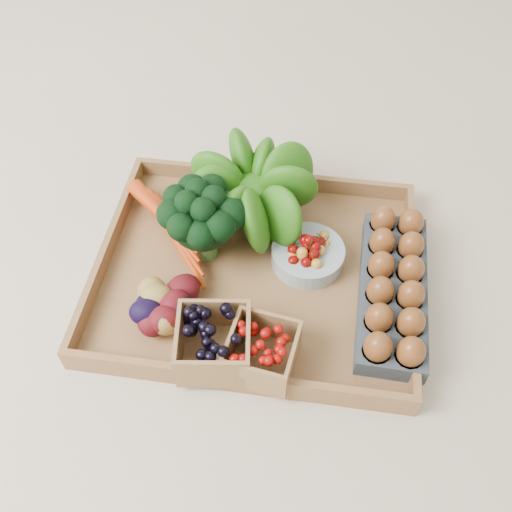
# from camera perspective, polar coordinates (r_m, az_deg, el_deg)

# --- Properties ---
(ground) EXTENTS (4.00, 4.00, 0.00)m
(ground) POSITION_cam_1_polar(r_m,az_deg,el_deg) (1.02, 0.00, -2.09)
(ground) COLOR beige
(ground) RESTS_ON ground
(tray) EXTENTS (0.55, 0.45, 0.01)m
(tray) POSITION_cam_1_polar(r_m,az_deg,el_deg) (1.02, 0.00, -1.84)
(tray) COLOR olive
(tray) RESTS_ON ground
(carrots) EXTENTS (0.21, 0.15, 0.05)m
(carrots) POSITION_cam_1_polar(r_m,az_deg,el_deg) (1.05, -8.42, 2.76)
(carrots) COLOR #BF360C
(carrots) RESTS_ON tray
(lettuce) EXTENTS (0.16, 0.16, 0.16)m
(lettuce) POSITION_cam_1_polar(r_m,az_deg,el_deg) (1.04, -0.32, 7.03)
(lettuce) COLOR #24560D
(lettuce) RESTS_ON tray
(broccoli) EXTENTS (0.15, 0.15, 0.11)m
(broccoli) POSITION_cam_1_polar(r_m,az_deg,el_deg) (1.00, -5.25, 2.40)
(broccoli) COLOR black
(broccoli) RESTS_ON tray
(cherry_bowl) EXTENTS (0.13, 0.13, 0.03)m
(cherry_bowl) POSITION_cam_1_polar(r_m,az_deg,el_deg) (1.02, 5.19, 0.08)
(cherry_bowl) COLOR #8C9EA5
(cherry_bowl) RESTS_ON tray
(egg_carton) EXTENTS (0.12, 0.32, 0.04)m
(egg_carton) POSITION_cam_1_polar(r_m,az_deg,el_deg) (0.99, 13.46, -3.42)
(egg_carton) COLOR #373F47
(egg_carton) RESTS_ON tray
(potatoes) EXTENTS (0.15, 0.15, 0.08)m
(potatoes) POSITION_cam_1_polar(r_m,az_deg,el_deg) (0.93, -9.57, -5.05)
(potatoes) COLOR #430A0F
(potatoes) RESTS_ON tray
(punnet_blackberry) EXTENTS (0.13, 0.13, 0.08)m
(punnet_blackberry) POSITION_cam_1_polar(r_m,az_deg,el_deg) (0.89, -4.23, -8.66)
(punnet_blackberry) COLOR black
(punnet_blackberry) RESTS_ON tray
(punnet_raspberry) EXTENTS (0.12, 0.12, 0.07)m
(punnet_raspberry) POSITION_cam_1_polar(r_m,az_deg,el_deg) (0.88, 0.59, -9.55)
(punnet_raspberry) COLOR #7F0805
(punnet_raspberry) RESTS_ON tray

